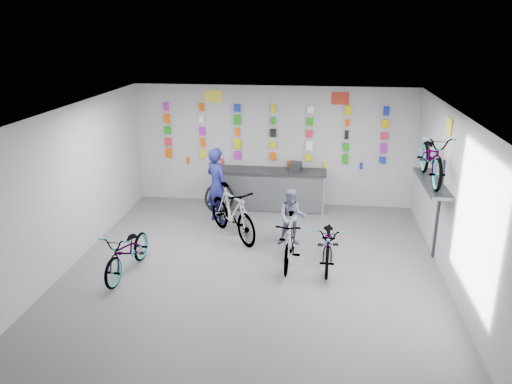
# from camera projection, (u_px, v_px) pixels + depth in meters

# --- Properties ---
(floor) EXTENTS (8.00, 8.00, 0.00)m
(floor) POSITION_uv_depth(u_px,v_px,m) (252.00, 275.00, 9.27)
(floor) COLOR #4E4E53
(floor) RESTS_ON ground
(ceiling) EXTENTS (8.00, 8.00, 0.00)m
(ceiling) POSITION_uv_depth(u_px,v_px,m) (252.00, 114.00, 8.30)
(ceiling) COLOR white
(ceiling) RESTS_ON wall_back
(wall_back) EXTENTS (7.00, 0.00, 7.00)m
(wall_back) POSITION_uv_depth(u_px,v_px,m) (273.00, 146.00, 12.54)
(wall_back) COLOR #B3B3B6
(wall_back) RESTS_ON floor
(wall_front) EXTENTS (7.00, 0.00, 7.00)m
(wall_front) POSITION_uv_depth(u_px,v_px,m) (200.00, 331.00, 5.03)
(wall_front) COLOR #B3B3B6
(wall_front) RESTS_ON floor
(wall_left) EXTENTS (0.00, 8.00, 8.00)m
(wall_left) POSITION_uv_depth(u_px,v_px,m) (64.00, 191.00, 9.20)
(wall_left) COLOR #B3B3B6
(wall_left) RESTS_ON floor
(wall_right) EXTENTS (0.00, 8.00, 8.00)m
(wall_right) POSITION_uv_depth(u_px,v_px,m) (459.00, 208.00, 8.37)
(wall_right) COLOR #B3B3B6
(wall_right) RESTS_ON floor
(counter) EXTENTS (2.70, 0.66, 1.00)m
(counter) POSITION_uv_depth(u_px,v_px,m) (271.00, 190.00, 12.43)
(counter) COLOR black
(counter) RESTS_ON floor
(merch_wall) EXTENTS (5.57, 0.08, 1.57)m
(merch_wall) POSITION_uv_depth(u_px,v_px,m) (273.00, 135.00, 12.38)
(merch_wall) COLOR #EB4F00
(merch_wall) RESTS_ON wall_back
(wall_bracket) EXTENTS (0.39, 1.90, 2.00)m
(wall_bracket) POSITION_uv_depth(u_px,v_px,m) (433.00, 187.00, 9.52)
(wall_bracket) COLOR #333338
(wall_bracket) RESTS_ON wall_right
(sign_left) EXTENTS (0.42, 0.02, 0.30)m
(sign_left) POSITION_uv_depth(u_px,v_px,m) (213.00, 96.00, 12.30)
(sign_left) COLOR yellow
(sign_left) RESTS_ON wall_back
(sign_right) EXTENTS (0.42, 0.02, 0.30)m
(sign_right) POSITION_uv_depth(u_px,v_px,m) (340.00, 98.00, 11.94)
(sign_right) COLOR red
(sign_right) RESTS_ON wall_back
(sign_side) EXTENTS (0.02, 0.40, 0.30)m
(sign_side) POSITION_uv_depth(u_px,v_px,m) (449.00, 126.00, 9.12)
(sign_side) COLOR yellow
(sign_side) RESTS_ON wall_right
(bike_left) EXTENTS (0.74, 1.73, 0.88)m
(bike_left) POSITION_uv_depth(u_px,v_px,m) (128.00, 251.00, 9.19)
(bike_left) COLOR gray
(bike_left) RESTS_ON floor
(bike_center) EXTENTS (0.52, 1.63, 0.97)m
(bike_center) POSITION_uv_depth(u_px,v_px,m) (289.00, 241.00, 9.55)
(bike_center) COLOR gray
(bike_center) RESTS_ON floor
(bike_right) EXTENTS (0.65, 1.73, 0.90)m
(bike_right) POSITION_uv_depth(u_px,v_px,m) (329.00, 243.00, 9.54)
(bike_right) COLOR gray
(bike_right) RESTS_ON floor
(bike_service) EXTENTS (1.63, 1.84, 1.16)m
(bike_service) POSITION_uv_depth(u_px,v_px,m) (232.00, 212.00, 10.72)
(bike_service) COLOR gray
(bike_service) RESTS_ON floor
(bike_wall) EXTENTS (0.63, 1.80, 0.95)m
(bike_wall) POSITION_uv_depth(u_px,v_px,m) (432.00, 157.00, 9.34)
(bike_wall) COLOR gray
(bike_wall) RESTS_ON wall_bracket
(clerk) EXTENTS (0.77, 0.75, 1.77)m
(clerk) POSITION_uv_depth(u_px,v_px,m) (217.00, 185.00, 11.49)
(clerk) COLOR navy
(clerk) RESTS_ON floor
(customer) EXTENTS (0.60, 0.47, 1.22)m
(customer) POSITION_uv_depth(u_px,v_px,m) (292.00, 217.00, 10.35)
(customer) COLOR slate
(customer) RESTS_ON floor
(spare_wheel) EXTENTS (0.77, 0.39, 0.73)m
(spare_wheel) POSITION_uv_depth(u_px,v_px,m) (219.00, 198.00, 12.28)
(spare_wheel) COLOR black
(spare_wheel) RESTS_ON floor
(register) EXTENTS (0.32, 0.34, 0.22)m
(register) POSITION_uv_depth(u_px,v_px,m) (296.00, 167.00, 12.17)
(register) COLOR black
(register) RESTS_ON counter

